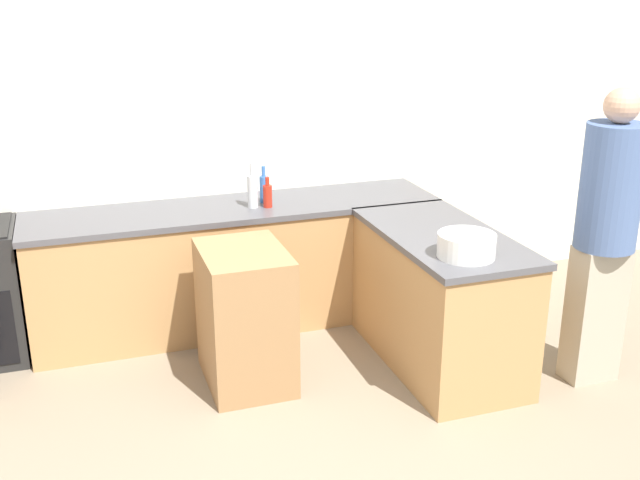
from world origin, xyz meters
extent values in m
cube|color=silver|center=(0.00, 2.35, 1.35)|extent=(8.00, 0.06, 2.70)
cube|color=tan|center=(0.00, 2.00, 0.42)|extent=(2.83, 0.65, 0.84)
cube|color=#4C4C51|center=(0.00, 2.00, 0.86)|extent=(2.86, 0.68, 0.04)
cube|color=tan|center=(1.08, 1.00, 0.42)|extent=(0.66, 1.34, 0.84)
cube|color=#4C4C51|center=(1.08, 1.00, 0.86)|extent=(0.69, 1.37, 0.04)
cube|color=#997047|center=(-0.15, 1.16, 0.43)|extent=(0.49, 0.66, 0.86)
cylinder|color=white|center=(1.01, 0.58, 0.95)|extent=(0.33, 0.33, 0.14)
cylinder|color=#386BB7|center=(0.21, 2.02, 0.97)|extent=(0.06, 0.06, 0.19)
cylinder|color=#386BB7|center=(0.21, 2.02, 1.10)|extent=(0.03, 0.03, 0.07)
cylinder|color=red|center=(0.21, 1.89, 0.96)|extent=(0.06, 0.06, 0.15)
cylinder|color=red|center=(0.21, 1.89, 1.06)|extent=(0.03, 0.03, 0.06)
cylinder|color=silver|center=(0.11, 1.92, 0.99)|extent=(0.07, 0.07, 0.22)
cylinder|color=silver|center=(0.11, 1.92, 1.15)|extent=(0.03, 0.03, 0.09)
cube|color=#ADA38E|center=(1.88, 0.50, 0.43)|extent=(0.32, 0.19, 0.86)
cylinder|color=#4C6699|center=(1.88, 0.50, 1.23)|extent=(0.35, 0.35, 0.74)
sphere|color=tan|center=(1.88, 0.50, 1.70)|extent=(0.20, 0.20, 0.20)
camera|label=1|loc=(-1.05, -2.90, 2.35)|focal=42.00mm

